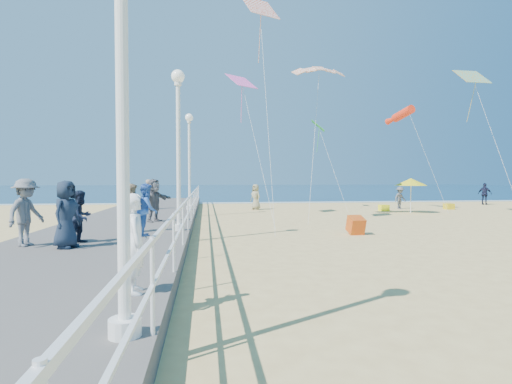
{
  "coord_description": "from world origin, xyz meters",
  "views": [
    {
      "loc": [
        -4.46,
        -13.49,
        2.15
      ],
      "look_at": [
        -2.5,
        2.0,
        1.6
      ],
      "focal_mm": 28.0,
      "sensor_mm": 36.0,
      "label": 1
    }
  ],
  "objects": [
    {
      "name": "beach_walker_a",
      "position": [
        8.96,
        12.71,
        0.78
      ],
      "size": [
        1.14,
        0.91,
        1.55
      ],
      "primitive_type": "imported",
      "rotation": [
        0.0,
        0.0,
        0.38
      ],
      "color": "#56575B",
      "rests_on": "ground"
    },
    {
      "name": "lamp_post_mid",
      "position": [
        -5.35,
        0.0,
        3.66
      ],
      "size": [
        0.44,
        0.44,
        5.32
      ],
      "color": "white",
      "rests_on": "boardwalk"
    },
    {
      "name": "kite_diamond_pink",
      "position": [
        -2.5,
        8.39,
        7.43
      ],
      "size": [
        1.83,
        1.76,
        0.84
      ],
      "primitive_type": "cube",
      "rotation": [
        0.62,
        0.0,
        0.6
      ],
      "color": "#FC5DBF"
    },
    {
      "name": "spectator_5",
      "position": [
        -6.51,
        2.83,
        1.26
      ],
      "size": [
        1.32,
        1.6,
        1.72
      ],
      "primitive_type": "imported",
      "rotation": [
        0.0,
        0.0,
        0.97
      ],
      "color": "#5B5B60",
      "rests_on": "boardwalk"
    },
    {
      "name": "spectator_6",
      "position": [
        -7.6,
        9.52,
        1.24
      ],
      "size": [
        0.52,
        0.68,
        1.67
      ],
      "primitive_type": "imported",
      "rotation": [
        0.0,
        0.0,
        1.35
      ],
      "color": "gray",
      "rests_on": "boardwalk"
    },
    {
      "name": "spectator_4",
      "position": [
        -7.91,
        -3.09,
        1.24
      ],
      "size": [
        0.76,
        0.95,
        1.69
      ],
      "primitive_type": "imported",
      "rotation": [
        0.0,
        0.0,
        1.26
      ],
      "color": "#182436",
      "rests_on": "boardwalk"
    },
    {
      "name": "kite_parafoil",
      "position": [
        1.46,
        6.97,
        7.88
      ],
      "size": [
        2.78,
        0.94,
        0.65
      ],
      "primitive_type": null,
      "rotation": [
        0.44,
        0.0,
        0.0
      ],
      "color": "#DA5619"
    },
    {
      "name": "box_kite",
      "position": [
        1.18,
        0.96,
        0.3
      ],
      "size": [
        0.59,
        0.74,
        0.74
      ],
      "primitive_type": "cube",
      "rotation": [
        0.31,
        0.0,
        0.06
      ],
      "color": "red",
      "rests_on": "ground"
    },
    {
      "name": "boardwalk",
      "position": [
        -7.5,
        0.0,
        0.2
      ],
      "size": [
        5.0,
        44.0,
        0.4
      ],
      "primitive_type": "cube",
      "color": "#66615C",
      "rests_on": "ground"
    },
    {
      "name": "kite_diamond_redwhite",
      "position": [
        -2.04,
        4.28,
        9.73
      ],
      "size": [
        1.82,
        1.59,
        1.14
      ],
      "primitive_type": "cube",
      "rotation": [
        0.83,
        0.0,
        0.44
      ],
      "color": "red"
    },
    {
      "name": "surf_line",
      "position": [
        0.0,
        20.5,
        0.03
      ],
      "size": [
        160.0,
        1.2,
        0.04
      ],
      "primitive_type": "cube",
      "color": "white",
      "rests_on": "ground"
    },
    {
      "name": "spectator_7",
      "position": [
        -7.78,
        -2.31,
        1.11
      ],
      "size": [
        0.76,
        0.84,
        1.42
      ],
      "primitive_type": "imported",
      "rotation": [
        0.0,
        0.0,
        1.17
      ],
      "color": "#182135",
      "rests_on": "boardwalk"
    },
    {
      "name": "beach_chair_left",
      "position": [
        7.11,
        11.28,
        0.2
      ],
      "size": [
        0.55,
        0.55,
        0.4
      ],
      "primitive_type": "cube",
      "color": "#FFF11A",
      "rests_on": "ground"
    },
    {
      "name": "ocean",
      "position": [
        0.0,
        65.0,
        0.01
      ],
      "size": [
        160.0,
        90.0,
        0.05
      ],
      "primitive_type": "cube",
      "color": "#0C2B49",
      "rests_on": "ground"
    },
    {
      "name": "kite_diamond_green",
      "position": [
        3.37,
        13.79,
        5.8
      ],
      "size": [
        1.19,
        1.37,
        0.76
      ],
      "primitive_type": "cube",
      "rotation": [
        0.7,
        0.0,
        1.29
      ],
      "color": "green"
    },
    {
      "name": "beach_walker_c",
      "position": [
        -1.09,
        13.32,
        0.86
      ],
      "size": [
        0.94,
        1.01,
        1.73
      ],
      "primitive_type": "imported",
      "rotation": [
        0.0,
        0.0,
        -0.95
      ],
      "color": "gray",
      "rests_on": "ground"
    },
    {
      "name": "beach_umbrella",
      "position": [
        8.0,
        9.49,
        1.91
      ],
      "size": [
        1.9,
        1.9,
        2.14
      ],
      "color": "white",
      "rests_on": "ground"
    },
    {
      "name": "railing",
      "position": [
        -5.05,
        0.0,
        1.25
      ],
      "size": [
        0.05,
        42.0,
        0.55
      ],
      "color": "white",
      "rests_on": "boardwalk"
    },
    {
      "name": "kite_windsock",
      "position": [
        8.42,
        11.39,
        6.37
      ],
      "size": [
        1.06,
        2.96,
        1.14
      ],
      "primitive_type": "cylinder",
      "rotation": [
        1.36,
        0.0,
        0.17
      ],
      "color": "red"
    },
    {
      "name": "spectator_1",
      "position": [
        -6.8,
        -0.31,
        1.19
      ],
      "size": [
        0.69,
        0.84,
        1.57
      ],
      "primitive_type": "imported",
      "rotation": [
        0.0,
        0.0,
        1.71
      ],
      "color": "gray",
      "rests_on": "boardwalk"
    },
    {
      "name": "ground",
      "position": [
        0.0,
        0.0,
        0.0
      ],
      "size": [
        160.0,
        160.0,
        0.0
      ],
      "primitive_type": "plane",
      "color": "#E8C979",
      "rests_on": "ground"
    },
    {
      "name": "toddler_held",
      "position": [
        -5.37,
        -7.16,
        1.66
      ],
      "size": [
        0.37,
        0.44,
        0.81
      ],
      "primitive_type": "imported",
      "rotation": [
        0.0,
        0.0,
        1.73
      ],
      "color": "blue",
      "rests_on": "boardwalk"
    },
    {
      "name": "lamp_post_near",
      "position": [
        -5.35,
        -9.0,
        3.66
      ],
      "size": [
        0.44,
        0.44,
        5.32
      ],
      "color": "white",
      "rests_on": "boardwalk"
    },
    {
      "name": "beach_walker_b",
      "position": [
        17.87,
        16.02,
        0.87
      ],
      "size": [
        0.95,
        1.08,
        1.75
      ],
      "primitive_type": "imported",
      "rotation": [
        0.0,
        0.0,
        2.21
      ],
      "color": "#171B34",
      "rests_on": "ground"
    },
    {
      "name": "lamp_post_far",
      "position": [
        -5.35,
        9.0,
        3.66
      ],
      "size": [
        0.44,
        0.44,
        5.32
      ],
      "color": "white",
      "rests_on": "boardwalk"
    },
    {
      "name": "kite_diamond_multi",
      "position": [
        10.46,
        7.47,
        7.87
      ],
      "size": [
        1.66,
        1.35,
        0.99
      ],
      "primitive_type": "cube",
      "rotation": [
        0.66,
        0.0,
        0.05
      ],
      "color": "#16B9C2"
    },
    {
      "name": "spectator_2",
      "position": [
        -9.03,
        -2.66,
        1.27
      ],
      "size": [
        0.97,
        1.27,
        1.73
      ],
      "primitive_type": "imported",
      "rotation": [
        0.0,
        0.0,
        1.24
      ],
      "color": "slate",
      "rests_on": "boardwalk"
    },
    {
      "name": "beach_chair_right",
      "position": [
        12.11,
        11.93,
        0.2
      ],
      "size": [
        0.55,
        0.55,
        0.4
      ],
      "primitive_type": "cube",
      "color": "gold",
      "rests_on": "ground"
    },
    {
      "name": "woman_holding_toddler",
      "position": [
        -5.52,
        -7.31,
        1.16
      ],
      "size": [
        0.45,
        0.6,
        1.51
      ],
      "primitive_type": "imported",
      "rotation": [
        0.0,
        0.0,
        1.73
      ],
      "color": "white",
      "rests_on": "boardwalk"
    }
  ]
}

